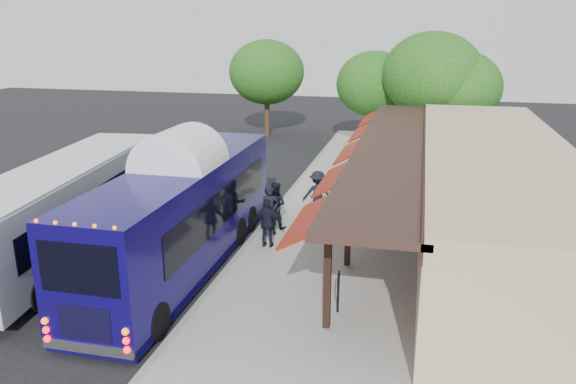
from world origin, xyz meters
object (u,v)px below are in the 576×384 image
Objects in this scene: sign_board at (338,287)px; ped_d at (318,194)px; city_bus at (65,205)px; ped_c at (268,223)px; ped_a at (270,211)px; ped_b at (275,205)px; coach_bus at (182,210)px.

ped_d is at bearing 100.60° from sign_board.
ped_d is (7.84, 5.32, -0.63)m from city_bus.
ped_c is (6.74, 1.71, -0.70)m from city_bus.
city_bus is 7.14m from ped_a.
city_bus is 6.49× the size of ped_b.
city_bus is at bearing 177.04° from coach_bus.
ped_b is 1.93m from ped_c.
coach_bus reaches higher than city_bus.
ped_a reaches higher than sign_board.
ped_d reaches higher than sign_board.
ped_a is at bearing 17.19° from city_bus.
coach_bus is at bearing -148.85° from ped_a.
ped_d reaches higher than ped_a.
sign_board is (3.09, -4.09, -0.12)m from ped_c.
city_bus is 6.76× the size of ped_c.
ped_b is (0.00, 0.73, -0.02)m from ped_a.
coach_bus is 10.29× the size of sign_board.
ped_b is at bearing 61.87° from coach_bus.
ped_a is at bearing 50.94° from ped_d.
city_bus reaches higher than ped_d.
ped_c is 0.92× the size of ped_d.
ped_d reaches higher than ped_c.
ped_d is 7.96m from sign_board.
ped_c is at bearing -104.10° from ped_a.
ped_a is 1.06× the size of ped_c.
ped_a is 2.78m from ped_d.
ped_c is at bearing 103.12° from ped_b.
city_bus is at bearing 35.11° from ped_b.
coach_bus is 0.97× the size of city_bus.
city_bus is at bearing 178.46° from ped_a.
ped_b reaches higher than ped_c.
ped_d is at bearing 58.47° from coach_bus.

